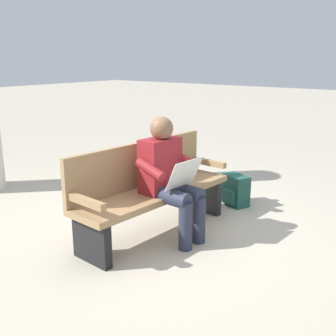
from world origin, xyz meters
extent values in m
plane|color=#B7AD99|center=(0.00, 0.00, 0.00)|extent=(40.00, 40.00, 0.00)
cube|color=#9E7A51|center=(0.00, 0.00, 0.42)|extent=(1.83, 0.61, 0.06)
cube|color=#9E7A51|center=(-0.02, -0.21, 0.68)|extent=(1.80, 0.18, 0.45)
cube|color=#9E7A51|center=(-0.85, 0.06, 0.57)|extent=(0.09, 0.48, 0.06)
cube|color=#9E7A51|center=(0.85, -0.06, 0.57)|extent=(0.09, 0.48, 0.06)
cube|color=black|center=(-0.80, 0.06, 0.20)|extent=(0.11, 0.44, 0.39)
cube|color=black|center=(0.80, -0.06, 0.20)|extent=(0.11, 0.44, 0.39)
cube|color=maroon|center=(-0.01, 0.05, 0.71)|extent=(0.41, 0.25, 0.52)
sphere|color=brown|center=(-0.01, 0.07, 1.07)|extent=(0.22, 0.22, 0.22)
cylinder|color=#282D42|center=(-0.10, 0.27, 0.47)|extent=(0.18, 0.43, 0.15)
cylinder|color=#282D42|center=(0.10, 0.25, 0.47)|extent=(0.18, 0.43, 0.15)
cylinder|color=#282D42|center=(-0.08, 0.46, 0.23)|extent=(0.13, 0.13, 0.45)
cylinder|color=#282D42|center=(0.12, 0.44, 0.23)|extent=(0.13, 0.13, 0.45)
cylinder|color=maroon|center=(-0.24, 0.17, 0.74)|extent=(0.11, 0.32, 0.18)
cylinder|color=maroon|center=(0.23, 0.13, 0.74)|extent=(0.11, 0.32, 0.18)
cube|color=silver|center=(0.01, 0.35, 0.68)|extent=(0.41, 0.16, 0.27)
cube|color=#1E4C42|center=(-1.21, 0.24, 0.18)|extent=(0.30, 0.38, 0.36)
cube|color=#23574C|center=(-1.11, 0.19, 0.13)|extent=(0.13, 0.23, 0.16)
camera|label=1|loc=(2.96, 2.40, 1.71)|focal=43.86mm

